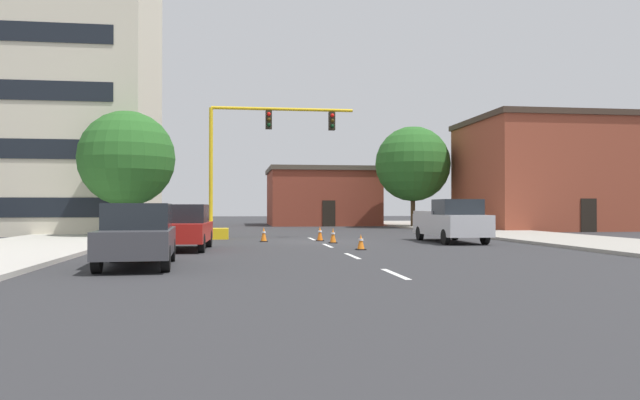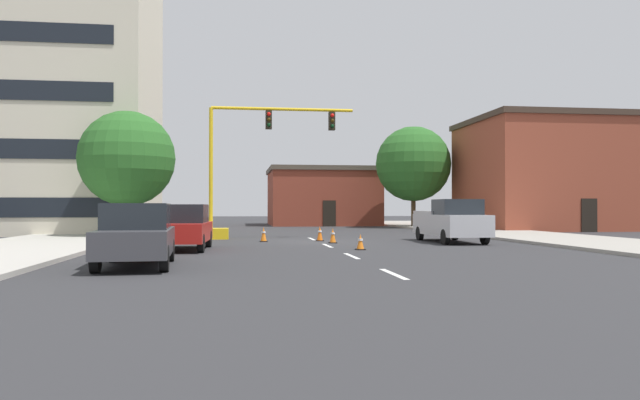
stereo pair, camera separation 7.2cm
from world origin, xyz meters
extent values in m
plane|color=#2D2D30|center=(0.00, 0.00, 0.00)|extent=(160.00, 160.00, 0.00)
cube|color=#B2ADA3|center=(-11.99, 8.00, 0.07)|extent=(6.00, 56.00, 0.14)
cube|color=#9E998E|center=(11.99, 8.00, 0.07)|extent=(6.00, 56.00, 0.14)
cube|color=silver|center=(0.00, -14.00, 0.00)|extent=(0.16, 2.40, 0.01)
cube|color=silver|center=(0.00, -8.50, 0.00)|extent=(0.16, 2.40, 0.01)
cube|color=silver|center=(0.00, -3.00, 0.00)|extent=(0.16, 2.40, 0.01)
cube|color=silver|center=(0.00, 2.50, 0.00)|extent=(0.16, 2.40, 0.01)
cube|color=beige|center=(-16.74, 12.34, 11.30)|extent=(14.80, 11.25, 22.61)
cube|color=brown|center=(3.91, 26.81, 2.39)|extent=(9.50, 9.22, 4.79)
cube|color=#4C4238|center=(3.91, 26.81, 4.99)|extent=(9.80, 9.52, 0.40)
cube|color=black|center=(3.91, 22.17, 1.10)|extent=(1.10, 0.06, 2.20)
cube|color=brown|center=(19.02, 13.39, 3.86)|extent=(11.53, 9.81, 7.72)
cube|color=#3D2D23|center=(19.02, 13.39, 7.92)|extent=(11.83, 10.11, 0.40)
cube|color=black|center=(19.02, 8.45, 1.10)|extent=(1.10, 0.06, 2.20)
cube|color=yellow|center=(-5.13, 3.13, 0.28)|extent=(1.80, 1.20, 0.55)
cylinder|color=yellow|center=(-5.13, 3.13, 3.65)|extent=(0.20, 0.20, 6.20)
cylinder|color=yellow|center=(-1.44, 3.13, 6.75)|extent=(7.39, 0.16, 0.16)
cube|color=black|center=(-2.18, 3.13, 6.18)|extent=(0.32, 0.36, 0.95)
sphere|color=red|center=(-2.18, 2.94, 6.45)|extent=(0.20, 0.20, 0.20)
sphere|color=#38280A|center=(-2.18, 2.94, 6.17)|extent=(0.20, 0.20, 0.20)
sphere|color=black|center=(-2.18, 2.94, 5.89)|extent=(0.20, 0.20, 0.20)
cube|color=black|center=(1.15, 3.13, 6.18)|extent=(0.32, 0.36, 0.95)
sphere|color=red|center=(1.15, 2.94, 6.45)|extent=(0.20, 0.20, 0.20)
sphere|color=#38280A|center=(1.15, 2.94, 6.17)|extent=(0.20, 0.20, 0.20)
sphere|color=black|center=(1.15, 2.94, 5.89)|extent=(0.20, 0.20, 0.20)
cylinder|color=#4C3823|center=(10.10, 18.37, 1.42)|extent=(0.36, 0.36, 2.84)
sphere|color=#286023|center=(10.10, 18.37, 5.08)|extent=(5.96, 5.96, 5.96)
cylinder|color=#4C3823|center=(-9.61, 4.88, 1.16)|extent=(0.36, 0.36, 2.32)
sphere|color=#286023|center=(-9.61, 4.88, 4.22)|extent=(5.06, 5.06, 5.06)
cube|color=#BCBCC1|center=(6.06, -1.24, 0.81)|extent=(2.03, 5.41, 0.95)
cube|color=#1E2328|center=(6.06, -2.14, 1.64)|extent=(1.85, 1.81, 0.70)
cube|color=#BCBCC1|center=(6.05, -0.05, 1.37)|extent=(2.01, 2.82, 0.16)
cylinder|color=black|center=(6.97, -3.07, 0.34)|extent=(0.22, 0.68, 0.68)
cylinder|color=black|center=(5.17, -3.08, 0.34)|extent=(0.22, 0.68, 0.68)
cylinder|color=black|center=(6.95, 0.60, 0.34)|extent=(0.22, 0.68, 0.68)
cylinder|color=black|center=(5.15, 0.59, 0.34)|extent=(0.22, 0.68, 0.68)
cube|color=#3D3D42|center=(-6.52, -11.30, 0.69)|extent=(2.11, 4.60, 0.70)
cube|color=#1E2328|center=(-6.53, -11.20, 1.39)|extent=(1.83, 2.40, 0.70)
cylinder|color=black|center=(-7.43, -9.82, 0.34)|extent=(0.26, 0.69, 0.68)
cylinder|color=black|center=(-5.79, -9.72, 0.34)|extent=(0.26, 0.69, 0.68)
cylinder|color=black|center=(-7.26, -12.87, 0.34)|extent=(0.26, 0.69, 0.68)
cylinder|color=black|center=(-5.61, -12.78, 0.34)|extent=(0.26, 0.69, 0.68)
cube|color=#B21E19|center=(-5.84, -4.78, 0.69)|extent=(2.03, 4.57, 0.70)
cube|color=#1E2328|center=(-5.83, -4.68, 1.39)|extent=(1.80, 2.37, 0.70)
cylinder|color=black|center=(-6.60, -3.22, 0.34)|extent=(0.25, 0.69, 0.68)
cylinder|color=black|center=(-4.95, -3.29, 0.34)|extent=(0.25, 0.69, 0.68)
cylinder|color=black|center=(-6.72, -6.28, 0.34)|extent=(0.25, 0.69, 0.68)
cylinder|color=black|center=(-5.08, -6.34, 0.34)|extent=(0.25, 0.69, 0.68)
cube|color=black|center=(0.15, 0.51, 0.02)|extent=(0.36, 0.36, 0.04)
cone|color=orange|center=(0.15, 0.51, 0.39)|extent=(0.28, 0.28, 0.69)
cylinder|color=white|center=(0.15, 0.51, 0.47)|extent=(0.19, 0.19, 0.08)
cube|color=black|center=(0.88, -5.67, 0.02)|extent=(0.36, 0.36, 0.04)
cone|color=orange|center=(0.88, -5.67, 0.32)|extent=(0.28, 0.28, 0.56)
cylinder|color=white|center=(0.88, -5.67, 0.39)|extent=(0.19, 0.19, 0.08)
cube|color=black|center=(-2.56, 0.29, 0.02)|extent=(0.36, 0.36, 0.04)
cone|color=orange|center=(-2.56, 0.29, 0.37)|extent=(0.28, 0.28, 0.66)
cylinder|color=white|center=(-2.56, 0.29, 0.45)|extent=(0.19, 0.19, 0.08)
cube|color=black|center=(0.51, -1.25, 0.02)|extent=(0.36, 0.36, 0.04)
cone|color=orange|center=(0.51, -1.25, 0.37)|extent=(0.28, 0.28, 0.66)
cylinder|color=white|center=(0.51, -1.25, 0.45)|extent=(0.19, 0.19, 0.08)
camera|label=1|loc=(-3.86, -28.47, 1.64)|focal=34.12mm
camera|label=2|loc=(-3.79, -28.48, 1.64)|focal=34.12mm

